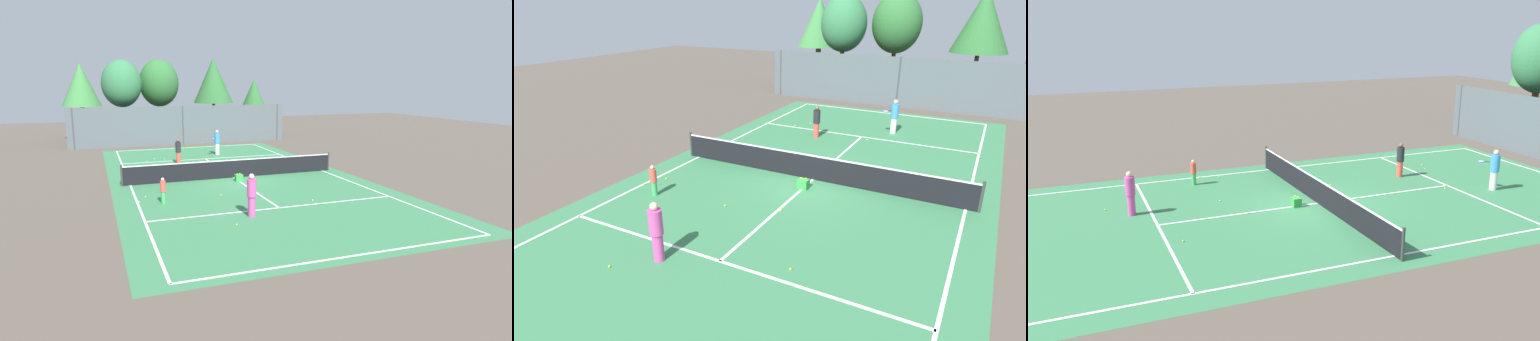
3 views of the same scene
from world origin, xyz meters
The scene contains 27 objects.
ground_plane centered at (0.00, 0.00, 0.00)m, with size 80.00×80.00×0.00m, color brown.
court_surface centered at (0.00, 0.00, 0.00)m, with size 13.00×25.00×0.01m.
tennis_net centered at (0.00, 0.00, 0.51)m, with size 11.90×0.10×1.10m.
perimeter_fence centered at (0.00, 14.00, 1.60)m, with size 18.00×0.12×3.20m.
tree_0 centered at (4.07, 19.25, 5.26)m, with size 3.79×3.79×7.38m.
tree_2 centered at (-4.60, 16.01, 5.00)m, with size 3.24×2.95×6.97m.
tree_3 centered at (-1.30, 17.66, 5.03)m, with size 3.43×3.00×7.11m.
tree_4 centered at (-7.81, 19.42, 4.87)m, with size 3.37×3.37×6.78m.
player_0 centered at (-2.05, 5.25, 0.83)m, with size 0.34×0.34×1.61m.
player_1 centered at (1.24, 7.82, 0.92)m, with size 0.80×0.88×1.78m.
player_2 centered at (-4.44, -4.01, 0.59)m, with size 0.24×0.24×1.15m.
player_3 centered at (-1.48, -7.10, 0.88)m, with size 0.37×0.37×1.71m.
ball_crate centered at (0.00, -0.96, 0.18)m, with size 0.40×0.33×0.43m.
tennis_ball_0 centered at (0.01, 6.28, 0.03)m, with size 0.07×0.07×0.07m, color #CCE533.
tennis_ball_1 centered at (-5.06, -2.69, 0.03)m, with size 0.07×0.07×0.07m, color #CCE533.
tennis_ball_2 centered at (-0.23, 1.28, 0.03)m, with size 0.07×0.07×0.07m, color #CCE533.
tennis_ball_3 centered at (-3.89, 6.64, 0.03)m, with size 0.07×0.07×0.07m, color #CCE533.
tennis_ball_4 centered at (-2.65, 7.16, 0.03)m, with size 0.07×0.07×0.07m, color #CCE533.
tennis_ball_5 centered at (1.83, -5.88, 0.03)m, with size 0.07×0.07×0.07m, color #CCE533.
tennis_ball_6 centered at (-1.99, 1.59, 0.03)m, with size 0.07×0.07×0.07m, color #CCE533.
tennis_ball_7 centered at (-3.30, 7.46, 0.03)m, with size 0.07×0.07×0.07m, color #CCE533.
tennis_ball_8 centered at (-2.39, -8.00, 0.03)m, with size 0.07×0.07×0.07m, color #CCE533.
tennis_ball_9 centered at (0.10, -3.01, 0.03)m, with size 0.07×0.07×0.07m, color #CCE533.
tennis_ball_10 centered at (-1.04, 0.97, 0.03)m, with size 0.07×0.07×0.07m, color #CCE533.
tennis_ball_11 centered at (-1.72, -3.58, 0.03)m, with size 0.07×0.07×0.07m, color #CCE533.
tennis_ball_12 centered at (0.41, 5.95, 0.03)m, with size 0.07×0.07×0.07m, color #CCE533.
tennis_ball_13 centered at (-5.43, -3.52, 0.03)m, with size 0.07×0.07×0.07m, color #CCE533.
Camera 2 is at (5.77, -14.34, 6.48)m, focal length 30.00 mm.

